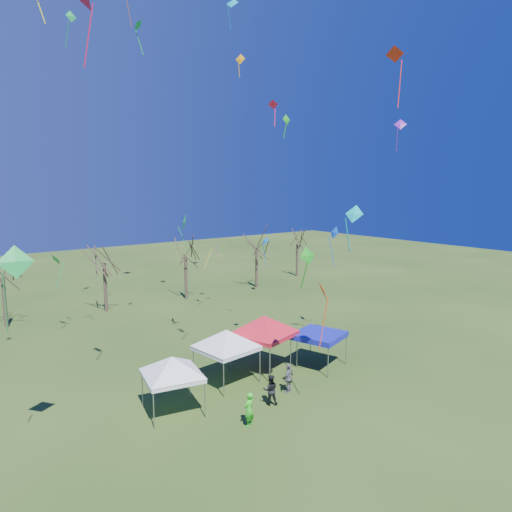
{
  "coord_description": "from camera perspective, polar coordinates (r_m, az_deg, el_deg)",
  "views": [
    {
      "loc": [
        -16.78,
        -17.47,
        11.72
      ],
      "look_at": [
        -0.96,
        3.0,
        7.76
      ],
      "focal_mm": 32.0,
      "sensor_mm": 36.0,
      "label": 1
    }
  ],
  "objects": [
    {
      "name": "kite_12",
      "position": [
        48.57,
        1.18,
        1.86
      ],
      "size": [
        0.81,
        1.14,
        3.28
      ],
      "rotation": [
        0.0,
        0.0,
        4.55
      ],
      "color": "#1274C0",
      "rests_on": "ground"
    },
    {
      "name": "kite_14",
      "position": [
        20.38,
        -27.88,
        -0.73
      ],
      "size": [
        1.45,
        0.98,
        3.64
      ],
      "rotation": [
        0.0,
        0.0,
        6.12
      ],
      "color": "green",
      "rests_on": "ground"
    },
    {
      "name": "kite_24",
      "position": [
        34.27,
        -14.56,
        26.09
      ],
      "size": [
        0.97,
        1.0,
        2.2
      ],
      "rotation": [
        0.0,
        0.0,
        3.98
      ],
      "color": "green",
      "rests_on": "ground"
    },
    {
      "name": "kite_26",
      "position": [
        41.9,
        -22.12,
        25.93
      ],
      "size": [
        0.98,
        0.81,
        2.77
      ],
      "rotation": [
        0.0,
        0.0,
        0.28
      ],
      "color": "green",
      "rests_on": "ground"
    },
    {
      "name": "person_grey",
      "position": [
        27.11,
        4.11,
        -14.96
      ],
      "size": [
        1.08,
        0.79,
        1.7
      ],
      "primitive_type": "imported",
      "rotation": [
        0.0,
        0.0,
        3.56
      ],
      "color": "slate",
      "rests_on": "ground"
    },
    {
      "name": "kite_6",
      "position": [
        54.94,
        -3.0,
        29.04
      ],
      "size": [
        1.49,
        1.65,
        3.15
      ],
      "rotation": [
        0.0,
        0.0,
        5.26
      ],
      "color": "#0C9EBC",
      "rests_on": "ground"
    },
    {
      "name": "tree_4",
      "position": [
        52.77,
        0.07,
        2.54
      ],
      "size": [
        3.58,
        3.58,
        7.89
      ],
      "color": "#3D2D21",
      "rests_on": "ground"
    },
    {
      "name": "tree_3",
      "position": [
        47.7,
        -8.86,
        1.81
      ],
      "size": [
        3.59,
        3.59,
        7.91
      ],
      "color": "#3D2D21",
      "rests_on": "ground"
    },
    {
      "name": "kite_11",
      "position": [
        34.25,
        -9.04,
        4.15
      ],
      "size": [
        0.9,
        1.35,
        2.92
      ],
      "rotation": [
        0.0,
        0.0,
        4.35
      ],
      "color": "green",
      "rests_on": "ground"
    },
    {
      "name": "kite_18",
      "position": [
        32.85,
        2.16,
        18.34
      ],
      "size": [
        0.85,
        0.86,
        1.82
      ],
      "rotation": [
        0.0,
        0.0,
        2.32
      ],
      "color": "#F21637",
      "rests_on": "ground"
    },
    {
      "name": "ground",
      "position": [
        26.91,
        5.79,
        -17.17
      ],
      "size": [
        140.0,
        140.0,
        0.0
      ],
      "primitive_type": "plane",
      "color": "#274215",
      "rests_on": "ground"
    },
    {
      "name": "kite_13",
      "position": [
        38.46,
        -23.66,
        -0.44
      ],
      "size": [
        0.88,
        1.18,
        2.7
      ],
      "rotation": [
        0.0,
        0.0,
        1.77
      ],
      "color": "green",
      "rests_on": "ground"
    },
    {
      "name": "kite_19",
      "position": [
        44.11,
        -4.88,
        1.13
      ],
      "size": [
        0.72,
        0.78,
        1.96
      ],
      "rotation": [
        0.0,
        0.0,
        4.08
      ],
      "color": "#CA2D8C",
      "rests_on": "ground"
    },
    {
      "name": "tent_red",
      "position": [
        29.42,
        1.04,
        -7.91
      ],
      "size": [
        4.49,
        4.49,
        4.1
      ],
      "rotation": [
        0.0,
        0.0,
        0.27
      ],
      "color": "gray",
      "rests_on": "ground"
    },
    {
      "name": "tree_2",
      "position": [
        44.59,
        -18.56,
        1.25
      ],
      "size": [
        3.71,
        3.71,
        8.18
      ],
      "color": "#3D2D21",
      "rests_on": "ground"
    },
    {
      "name": "kite_27",
      "position": [
        23.45,
        12.12,
        5.1
      ],
      "size": [
        0.78,
        1.09,
        2.44
      ],
      "rotation": [
        0.0,
        0.0,
        4.97
      ],
      "color": "#0DC8C5",
      "rests_on": "ground"
    },
    {
      "name": "kite_0",
      "position": [
        28.69,
        17.0,
        22.87
      ],
      "size": [
        1.1,
        1.23,
        3.39
      ],
      "rotation": [
        0.0,
        0.0,
        2.04
      ],
      "color": "red",
      "rests_on": "ground"
    },
    {
      "name": "tent_white_west",
      "position": [
        24.54,
        -10.47,
        -12.71
      ],
      "size": [
        3.88,
        3.88,
        3.5
      ],
      "rotation": [
        0.0,
        0.0,
        -0.21
      ],
      "color": "gray",
      "rests_on": "ground"
    },
    {
      "name": "tree_5",
      "position": [
        59.76,
        5.21,
        2.91
      ],
      "size": [
        3.39,
        3.39,
        7.46
      ],
      "color": "#3D2D21",
      "rests_on": "ground"
    },
    {
      "name": "person_dark",
      "position": [
        25.69,
        1.82,
        -16.38
      ],
      "size": [
        1.02,
        0.97,
        1.67
      ],
      "primitive_type": "imported",
      "rotation": [
        0.0,
        0.0,
        2.56
      ],
      "color": "black",
      "rests_on": "ground"
    },
    {
      "name": "kite_25",
      "position": [
        28.8,
        3.85,
        16.59
      ],
      "size": [
        0.64,
        0.3,
        1.43
      ],
      "rotation": [
        0.0,
        0.0,
        0.09
      ],
      "color": "green",
      "rests_on": "ground"
    },
    {
      "name": "person_green",
      "position": [
        23.66,
        -0.87,
        -18.61
      ],
      "size": [
        0.72,
        0.58,
        1.73
      ],
      "primitive_type": "imported",
      "rotation": [
        0.0,
        0.0,
        3.44
      ],
      "color": "#2DD822",
      "rests_on": "ground"
    },
    {
      "name": "kite_9",
      "position": [
        29.79,
        17.59,
        15.34
      ],
      "size": [
        0.8,
        0.85,
        1.91
      ],
      "rotation": [
        0.0,
        0.0,
        5.38
      ],
      "color": "purple",
      "rests_on": "ground"
    },
    {
      "name": "tree_1",
      "position": [
        42.96,
        -29.27,
        -0.35
      ],
      "size": [
        3.42,
        3.42,
        7.54
      ],
      "color": "#3D2D21",
      "rests_on": "ground"
    },
    {
      "name": "kite_17",
      "position": [
        35.58,
        9.72,
        2.81
      ],
      "size": [
        0.7,
        1.11,
        3.23
      ],
      "rotation": [
        0.0,
        0.0,
        4.46
      ],
      "color": "blue",
      "rests_on": "ground"
    },
    {
      "name": "tent_blue",
      "position": [
        30.48,
        7.89,
        -9.83
      ],
      "size": [
        3.59,
        3.59,
        2.26
      ],
      "rotation": [
        0.0,
        0.0,
        0.3
      ],
      "color": "gray",
      "rests_on": "ground"
    },
    {
      "name": "kite_22",
      "position": [
        43.0,
        -6.15,
        1.04
      ],
      "size": [
        0.82,
        0.9,
        2.45
      ],
      "rotation": [
        0.0,
        0.0,
        1.22
      ],
      "color": "yellow",
      "rests_on": "ground"
    },
    {
      "name": "kite_5",
      "position": [
        23.46,
        8.44,
        -4.43
      ],
      "size": [
        1.04,
        1.19,
        3.56
      ],
      "rotation": [
        0.0,
        0.0,
        0.98
      ],
      "color": "#EB430C",
      "rests_on": "ground"
    },
    {
      "name": "tent_white_mid",
      "position": [
        27.57,
        -3.74,
        -9.63
      ],
      "size": [
        4.28,
        4.28,
        3.79
      ],
      "rotation": [
        0.0,
        0.0,
        0.11
      ],
      "color": "gray",
      "rests_on": "ground"
    },
    {
      "name": "kite_15",
      "position": [
        37.79,
        -2.0,
        23.35
      ],
      "size": [
        0.57,
        0.8,
        1.69
      ],
      "rotation": [
        0.0,
        0.0,
        5.21
      ],
      "color": "#FF9A0D",
      "rests_on": "ground"
    },
    {
      "name": "kite_1",
      "position": [
        23.16,
        6.5,
        -0.03
      ],
      "size": [
        0.97,
        0.5,
        2.2
      ],
      "rotation": [
        0.0,
        0.0,
        6.26
      ],
      "color": "#18A21A",
      "rests_on": "ground"
    }
  ]
}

